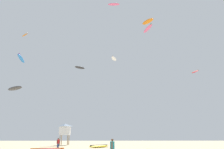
% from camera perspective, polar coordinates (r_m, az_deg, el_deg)
% --- Properties ---
extents(person_foreground, '(0.39, 0.57, 1.74)m').
position_cam_1_polar(person_foreground, '(20.12, 0.07, -18.34)').
color(person_foreground, '#2D2D33').
rests_on(person_foreground, ground).
extents(person_midground, '(0.36, 0.45, 1.59)m').
position_cam_1_polar(person_midground, '(33.79, -13.80, -16.79)').
color(person_midground, navy).
rests_on(person_midground, ground).
extents(kite_grounded_far, '(3.56, 3.19, 0.48)m').
position_cam_1_polar(kite_grounded_far, '(37.40, -3.43, -18.08)').
color(kite_grounded_far, yellow).
rests_on(kite_grounded_far, ground).
extents(lifeguard_tower, '(2.30, 2.30, 4.15)m').
position_cam_1_polar(lifeguard_tower, '(46.49, -12.08, -13.70)').
color(lifeguard_tower, '#8C704C').
rests_on(lifeguard_tower, ground).
extents(kite_aloft_1, '(2.18, 0.75, 0.34)m').
position_cam_1_polar(kite_aloft_1, '(42.87, 0.46, 17.75)').
color(kite_aloft_1, '#E5598C').
extents(kite_aloft_2, '(2.47, 2.91, 0.75)m').
position_cam_1_polar(kite_aloft_2, '(47.20, 9.27, 13.43)').
color(kite_aloft_2, orange).
extents(kite_aloft_3, '(1.67, 3.54, 0.65)m').
position_cam_1_polar(kite_aloft_3, '(40.67, 9.25, 11.67)').
color(kite_aloft_3, '#E5598C').
extents(kite_aloft_4, '(1.19, 2.27, 0.44)m').
position_cam_1_polar(kite_aloft_4, '(48.72, 20.72, 0.66)').
color(kite_aloft_4, red).
extents(kite_aloft_5, '(2.79, 2.41, 0.64)m').
position_cam_1_polar(kite_aloft_5, '(57.29, -8.36, 1.79)').
color(kite_aloft_5, '#2D2D33').
extents(kite_aloft_6, '(2.04, 4.43, 1.09)m').
position_cam_1_polar(kite_aloft_6, '(42.25, -22.54, 3.87)').
color(kite_aloft_6, blue).
extents(kite_aloft_7, '(4.14, 4.00, 0.50)m').
position_cam_1_polar(kite_aloft_7, '(40.51, -23.90, -3.31)').
color(kite_aloft_7, '#2D2D33').
extents(kite_aloft_8, '(1.69, 3.08, 0.62)m').
position_cam_1_polar(kite_aloft_8, '(49.27, 0.52, 4.13)').
color(kite_aloft_8, white).
extents(kite_aloft_9, '(2.29, 2.26, 0.63)m').
position_cam_1_polar(kite_aloft_9, '(57.64, -21.68, 9.52)').
color(kite_aloft_9, orange).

